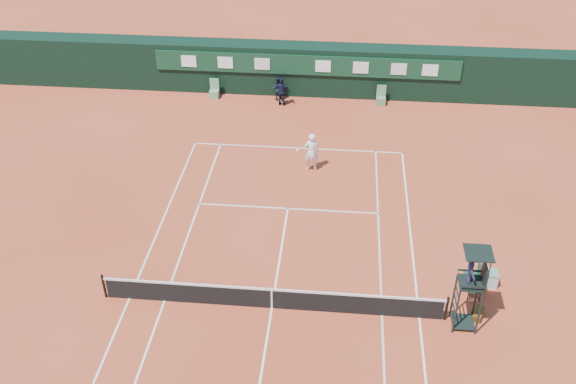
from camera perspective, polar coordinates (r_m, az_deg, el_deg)
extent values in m
plane|color=#C04A2D|center=(24.50, -1.44, -10.26)|extent=(90.00, 90.00, 0.00)
cube|color=silver|center=(33.94, 0.85, 3.93)|extent=(11.05, 0.08, 0.01)
cube|color=white|center=(24.61, 11.59, -10.88)|extent=(0.08, 23.85, 0.01)
cube|color=white|center=(25.58, -13.90, -9.15)|extent=(0.08, 23.85, 0.01)
cube|color=silver|center=(24.46, 8.35, -10.78)|extent=(0.08, 23.85, 0.01)
cube|color=white|center=(25.20, -10.91, -9.46)|extent=(0.08, 23.85, 0.01)
cube|color=silver|center=(29.36, -0.02, -1.48)|extent=(8.31, 0.08, 0.01)
cube|color=white|center=(24.49, -1.44, -10.25)|extent=(0.08, 12.88, 0.01)
cube|color=white|center=(33.81, 0.83, 3.80)|extent=(0.08, 0.30, 0.01)
cube|color=black|center=(24.18, -1.46, -9.50)|extent=(12.60, 0.04, 0.90)
cube|color=silver|center=(23.85, -1.47, -8.67)|extent=(12.80, 0.06, 0.08)
cube|color=white|center=(24.17, -1.46, -9.48)|extent=(0.06, 0.05, 0.92)
cylinder|color=black|center=(24.37, 13.90, -10.03)|extent=(0.10, 0.10, 1.10)
cylinder|color=black|center=(25.51, -16.04, -8.05)|extent=(0.10, 0.10, 1.10)
cube|color=black|center=(39.38, 1.69, 10.86)|extent=(40.00, 1.50, 3.00)
cube|color=#0F3821|center=(38.40, 1.62, 11.20)|extent=(18.00, 0.10, 1.20)
cube|color=white|center=(39.36, -8.81, 11.41)|extent=(0.90, 0.04, 0.70)
cube|color=white|center=(38.91, -5.60, 11.38)|extent=(0.90, 0.04, 0.70)
cube|color=silver|center=(38.57, -2.32, 11.30)|extent=(0.90, 0.04, 0.70)
cube|color=white|center=(38.29, 3.13, 11.10)|extent=(0.90, 0.04, 0.70)
cube|color=white|center=(38.28, 6.48, 10.92)|extent=(0.90, 0.04, 0.70)
cube|color=silver|center=(38.40, 9.82, 10.71)|extent=(0.90, 0.04, 0.70)
cube|color=white|center=(38.59, 12.52, 10.51)|extent=(0.90, 0.04, 0.70)
cube|color=#60926D|center=(39.43, -6.56, 8.65)|extent=(0.55, 0.50, 0.46)
cube|color=#5D8E67|center=(39.38, -6.56, 9.54)|extent=(0.55, 0.06, 0.70)
cube|color=#548159|center=(38.73, 8.25, 8.02)|extent=(0.55, 0.50, 0.46)
cube|color=#57865C|center=(38.68, 8.31, 8.92)|extent=(0.55, 0.06, 0.70)
cylinder|color=black|center=(23.67, 14.71, -10.29)|extent=(0.07, 0.07, 2.00)
cylinder|color=black|center=(24.24, 14.49, -8.96)|extent=(0.07, 0.07, 2.00)
cylinder|color=black|center=(23.83, 16.64, -10.32)|extent=(0.07, 0.07, 2.00)
cylinder|color=black|center=(24.40, 16.36, -9.01)|extent=(0.07, 0.07, 2.00)
cube|color=black|center=(23.34, 15.94, -7.79)|extent=(0.85, 0.85, 0.08)
cube|color=black|center=(23.16, 17.07, -7.06)|extent=(0.06, 0.85, 0.80)
cube|color=black|center=(22.90, 16.17, -8.10)|extent=(0.85, 0.05, 0.06)
cube|color=black|center=(23.51, 15.88, -6.73)|extent=(0.85, 0.05, 0.06)
cylinder|color=black|center=(22.58, 17.42, -6.87)|extent=(0.04, 0.04, 1.00)
cylinder|color=black|center=(23.18, 17.11, -5.57)|extent=(0.04, 0.04, 1.00)
cube|color=black|center=(22.49, 16.61, -5.22)|extent=(0.95, 0.95, 0.04)
cube|color=black|center=(24.61, 15.24, -11.07)|extent=(0.80, 0.80, 0.05)
cube|color=black|center=(24.36, 14.39, -10.64)|extent=(0.04, 0.80, 0.04)
cube|color=black|center=(24.09, 14.53, -9.96)|extent=(0.04, 0.80, 0.04)
cube|color=black|center=(23.82, 14.67, -9.27)|extent=(0.04, 0.80, 0.04)
cube|color=black|center=(23.55, 14.81, -8.56)|extent=(0.04, 0.80, 0.04)
imported|color=#1B1B36|center=(22.89, 16.08, -6.53)|extent=(0.47, 0.82, 1.28)
cube|color=#193F2B|center=(25.85, 16.10, -7.71)|extent=(0.55, 1.20, 0.08)
cube|color=#173B25|center=(25.67, 16.78, -7.14)|extent=(0.06, 1.20, 0.60)
cylinder|color=black|center=(25.56, 15.70, -8.93)|extent=(0.04, 0.04, 0.41)
cylinder|color=black|center=(25.66, 16.68, -8.95)|extent=(0.04, 0.04, 0.41)
cylinder|color=black|center=(26.37, 15.38, -7.29)|extent=(0.04, 0.04, 0.41)
cylinder|color=black|center=(26.46, 16.32, -7.32)|extent=(0.04, 0.04, 0.41)
cube|color=black|center=(25.08, 16.55, -10.35)|extent=(0.55, 0.78, 0.27)
cube|color=silver|center=(26.41, 17.47, -7.38)|extent=(0.55, 0.55, 0.60)
cube|color=#588766|center=(26.21, 17.58, -6.85)|extent=(0.57, 0.57, 0.05)
sphere|color=#E0EE37|center=(33.05, 7.18, 2.79)|extent=(0.07, 0.07, 0.07)
imported|color=white|center=(31.64, 2.10, 3.58)|extent=(0.80, 0.59, 2.04)
imported|color=black|center=(38.71, -0.88, 9.20)|extent=(0.75, 0.61, 1.47)
imported|color=black|center=(37.98, -0.55, 8.90)|extent=(1.06, 0.57, 1.72)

